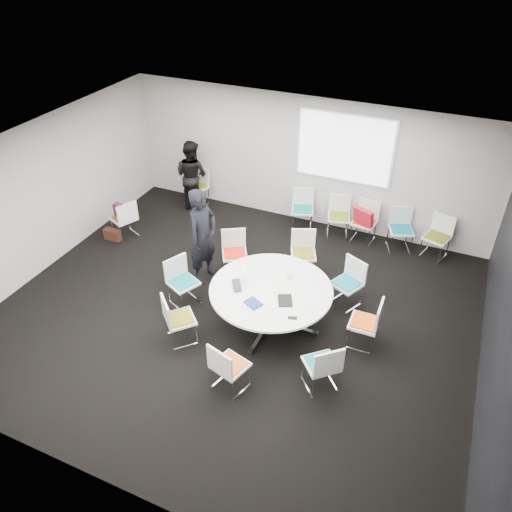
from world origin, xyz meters
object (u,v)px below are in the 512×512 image
at_px(chair_ring_b, 346,291).
at_px(chair_ring_c, 303,261).
at_px(maroon_bag, 123,211).
at_px(brown_bag, 113,234).
at_px(conference_table, 271,299).
at_px(chair_spare_left, 125,226).
at_px(person_main, 203,236).
at_px(person_back, 192,175).
at_px(chair_ring_d, 235,261).
at_px(chair_back_a, 302,216).
at_px(cup, 289,276).
at_px(chair_ring_g, 230,374).
at_px(chair_back_c, 364,229).
at_px(chair_back_d, 400,237).
at_px(chair_back_b, 338,224).
at_px(chair_back_e, 435,245).
at_px(chair_ring_a, 364,331).
at_px(chair_ring_h, 321,373).
at_px(chair_ring_f, 180,327).
at_px(chair_person_back, 197,194).
at_px(chair_ring_e, 184,290).
at_px(laptop, 240,285).

xyz_separation_m(chair_ring_b, chair_ring_c, (-1.00, 0.56, 0.00)).
height_order(maroon_bag, brown_bag, maroon_bag).
distance_m(conference_table, chair_spare_left, 4.07).
height_order(person_main, person_back, person_main).
distance_m(chair_ring_d, chair_back_a, 2.20).
height_order(chair_ring_d, cup, chair_ring_d).
height_order(chair_ring_g, cup, chair_ring_g).
bearing_deg(maroon_bag, chair_ring_d, -5.01).
bearing_deg(chair_back_c, chair_back_d, -173.33).
bearing_deg(chair_back_d, person_back, -19.07).
bearing_deg(chair_back_c, chair_ring_b, 102.62).
relative_size(chair_back_b, person_back, 0.53).
bearing_deg(chair_back_e, brown_bag, 34.89).
relative_size(chair_ring_a, chair_spare_left, 1.00).
bearing_deg(chair_ring_h, chair_back_c, 53.08).
xyz_separation_m(chair_ring_a, chair_back_b, (-1.29, 3.03, 0.00)).
bearing_deg(chair_ring_d, chair_back_e, -178.26).
distance_m(chair_back_d, chair_back_e, 0.71).
relative_size(chair_ring_f, cup, 9.78).
distance_m(chair_back_b, brown_bag, 4.82).
xyz_separation_m(chair_person_back, person_main, (1.56, -2.47, 0.66)).
relative_size(chair_spare_left, maroon_bag, 2.20).
distance_m(chair_ring_b, chair_back_d, 2.23).
height_order(chair_back_b, chair_back_c, same).
distance_m(chair_person_back, person_main, 3.00).
bearing_deg(person_main, chair_back_a, -14.25).
height_order(chair_ring_e, chair_ring_g, same).
height_order(chair_back_e, cup, chair_back_e).
bearing_deg(conference_table, chair_back_d, 63.67).
bearing_deg(person_back, laptop, 138.48).
relative_size(chair_ring_a, chair_back_a, 1.00).
xyz_separation_m(chair_back_d, laptop, (-2.07, -3.30, 0.47)).
bearing_deg(laptop, cup, -83.87).
height_order(chair_ring_h, chair_back_e, same).
height_order(chair_ring_f, chair_back_b, same).
relative_size(conference_table, chair_back_e, 2.29).
xyz_separation_m(chair_spare_left, person_back, (0.68, 1.71, 0.55)).
xyz_separation_m(chair_ring_e, maroon_bag, (-2.27, 1.40, 0.34)).
xyz_separation_m(chair_ring_e, chair_person_back, (-1.56, 3.27, 0.00)).
relative_size(chair_ring_a, chair_ring_d, 1.00).
xyz_separation_m(conference_table, chair_back_a, (-0.54, 3.14, -0.24)).
height_order(chair_ring_f, chair_ring_h, same).
xyz_separation_m(chair_back_e, laptop, (-2.78, -3.30, 0.47)).
relative_size(chair_ring_c, chair_back_d, 1.00).
distance_m(chair_back_d, maroon_bag, 5.77).
distance_m(chair_ring_d, chair_back_b, 2.57).
bearing_deg(brown_bag, chair_ring_f, -35.03).
relative_size(chair_person_back, cup, 9.78).
xyz_separation_m(laptop, brown_bag, (-3.57, 1.19, -0.62)).
xyz_separation_m(chair_ring_g, chair_back_d, (1.57, 4.70, 0.00)).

